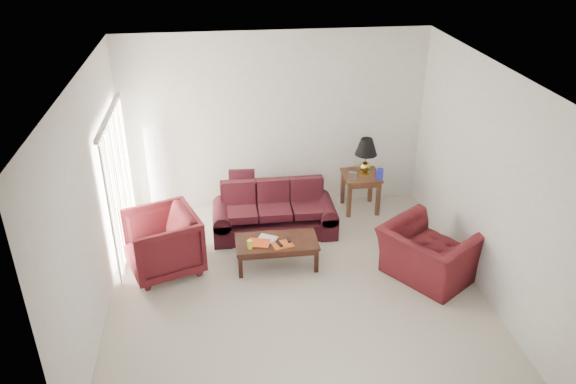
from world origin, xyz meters
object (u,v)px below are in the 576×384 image
object	(u,v)px
armchair_left	(162,243)
coffee_table	(277,253)
floor_lamp	(155,174)
end_table	(360,192)
sofa	(274,211)
armchair_right	(428,254)

from	to	relation	value
armchair_left	coffee_table	world-z (taller)	armchair_left
floor_lamp	coffee_table	distance (m)	2.50
end_table	coffee_table	bearing A→B (deg)	-136.94
end_table	coffee_table	xyz separation A→B (m)	(-1.61, -1.50, -0.12)
armchair_left	sofa	bearing A→B (deg)	95.60
floor_lamp	end_table	bearing A→B (deg)	-2.00
floor_lamp	coffee_table	world-z (taller)	floor_lamp
armchair_right	coffee_table	bearing A→B (deg)	40.02
floor_lamp	armchair_left	distance (m)	1.58
end_table	armchair_right	distance (m)	2.11
floor_lamp	armchair_left	xyz separation A→B (m)	(0.17, -1.52, -0.38)
sofa	armchair_right	size ratio (longest dim) A/B	1.65
floor_lamp	armchair_right	world-z (taller)	floor_lamp
end_table	floor_lamp	distance (m)	3.44
end_table	armchair_left	xyz separation A→B (m)	(-3.23, -1.40, 0.12)
floor_lamp	armchair_left	world-z (taller)	floor_lamp
sofa	armchair_right	xyz separation A→B (m)	(2.00, -1.46, -0.01)
end_table	floor_lamp	bearing A→B (deg)	178.00
sofa	armchair_right	world-z (taller)	sofa
armchair_left	end_table	bearing A→B (deg)	93.63
end_table	armchair_right	world-z (taller)	armchair_right
end_table	armchair_right	bearing A→B (deg)	-77.51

